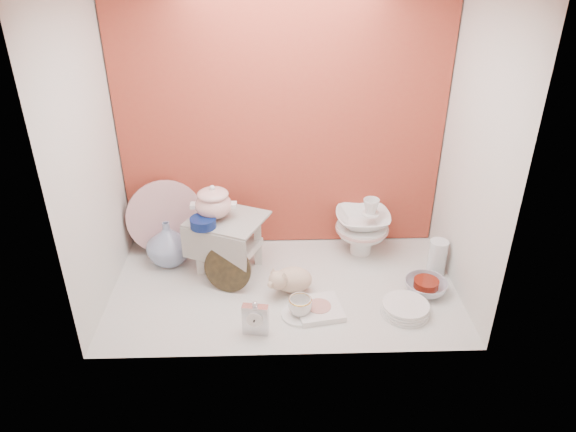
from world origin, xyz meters
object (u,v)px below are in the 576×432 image
Objects in this scene: mantel_clock at (255,318)px; crystal_bowl at (426,287)px; blue_white_vase at (168,243)px; porcelain_tower at (362,226)px; step_stool at (229,244)px; plush_pig at (293,279)px; gold_rim_teacup at (300,306)px; floral_platter at (165,217)px; soup_tureen at (213,202)px; dinner_plate_stack at (405,308)px.

mantel_clock is 0.81× the size of crystal_bowl.
blue_white_vase is 1.17× the size of crystal_bowl.
porcelain_tower is at bearing 124.99° from crystal_bowl.
blue_white_vase is 0.79m from mantel_clock.
step_stool is 1.50× the size of plush_pig.
mantel_clock is 0.70× the size of plush_pig.
crystal_bowl is 0.51m from porcelain_tower.
gold_rim_teacup is at bearing -123.98° from porcelain_tower.
floral_platter is 1.25× the size of porcelain_tower.
mantel_clock is (0.22, -0.55, -0.33)m from soup_tureen.
gold_rim_teacup reaches higher than crystal_bowl.
step_stool reaches higher than gold_rim_teacup.
floral_platter is at bearing 102.30° from blue_white_vase.
floral_platter is at bearing 175.25° from step_stool.
dinner_plate_stack is (0.73, 0.12, -0.06)m from mantel_clock.
mantel_clock is 0.74m from dinner_plate_stack.
dinner_plate_stack is (0.89, -0.42, -0.13)m from step_stool.
porcelain_tower is (-0.28, 0.40, 0.14)m from crystal_bowl.
blue_white_vase is 1.01× the size of plush_pig.
blue_white_vase is 1.06× the size of dinner_plate_stack.
step_stool is at bearing 154.41° from dinner_plate_stack.
gold_rim_teacup is 0.33× the size of porcelain_tower.
mantel_clock reaches higher than gold_rim_teacup.
porcelain_tower reaches higher than mantel_clock.
soup_tureen is 1.11m from dinner_plate_stack.
porcelain_tower is (0.38, 0.57, 0.12)m from gold_rim_teacup.
blue_white_vase is 1.45× the size of mantel_clock.
floral_platter is 1.49m from crystal_bowl.
step_stool is 1.57× the size of dinner_plate_stack.
blue_white_vase is 2.20× the size of gold_rim_teacup.
porcelain_tower reaches higher than crystal_bowl.
soup_tureen reaches higher than floral_platter.
floral_platter reaches higher than step_stool.
porcelain_tower reaches higher than plush_pig.
plush_pig is (0.72, -0.43, -0.14)m from floral_platter.
gold_rim_teacup is at bearing -40.45° from floral_platter.
dinner_plate_stack is 1.10× the size of crystal_bowl.
blue_white_vase is (0.03, -0.14, -0.09)m from floral_platter.
blue_white_vase is 1.10m from porcelain_tower.
step_stool reaches higher than plush_pig.
floral_platter is at bearing 139.55° from gold_rim_teacup.
soup_tureen is 0.66× the size of porcelain_tower.
mantel_clock is 1.52× the size of gold_rim_teacup.
step_stool is at bearing 115.04° from mantel_clock.
soup_tureen is 0.40m from blue_white_vase.
floral_platter is 1.99× the size of crystal_bowl.
step_stool reaches higher than crystal_bowl.
floral_platter is 1.13m from porcelain_tower.
floral_platter reaches higher than plush_pig.
blue_white_vase is at bearing -77.70° from floral_platter.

